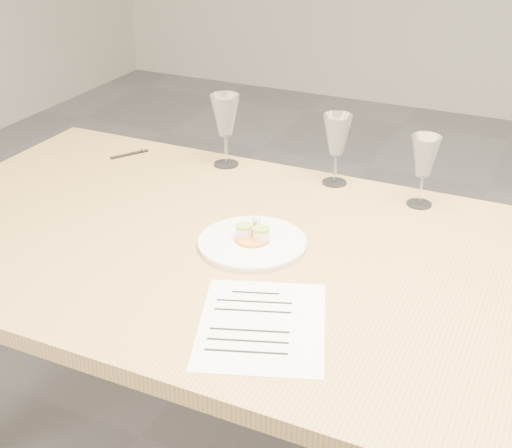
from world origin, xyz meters
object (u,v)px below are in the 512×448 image
at_px(dinner_plate, 253,242).
at_px(recipe_sheet, 262,325).
at_px(wine_glass_0, 225,117).
at_px(wine_glass_1, 337,136).
at_px(ballpoint_pen, 129,154).
at_px(dining_table, 367,301).
at_px(wine_glass_2, 424,158).

relative_size(dinner_plate, recipe_sheet, 0.68).
distance_m(dinner_plate, wine_glass_0, 0.53).
relative_size(recipe_sheet, wine_glass_1, 1.89).
bearing_deg(wine_glass_1, ballpoint_pen, -173.68).
bearing_deg(dining_table, wine_glass_2, 87.94).
bearing_deg(wine_glass_0, wine_glass_2, -2.62).
bearing_deg(wine_glass_0, recipe_sheet, -57.90).
xyz_separation_m(wine_glass_0, wine_glass_1, (0.34, 0.01, -0.01)).
bearing_deg(wine_glass_0, dinner_plate, -55.67).
bearing_deg(wine_glass_1, dining_table, -61.68).
xyz_separation_m(recipe_sheet, ballpoint_pen, (-0.74, 0.64, 0.00)).
bearing_deg(wine_glass_1, recipe_sheet, -82.02).
height_order(dining_table, wine_glass_0, wine_glass_0).
distance_m(dining_table, wine_glass_1, 0.54).
relative_size(dining_table, wine_glass_0, 11.18).
xyz_separation_m(ballpoint_pen, wine_glass_0, (0.30, 0.06, 0.15)).
height_order(recipe_sheet, wine_glass_0, wine_glass_0).
bearing_deg(dinner_plate, wine_glass_1, 82.93).
xyz_separation_m(recipe_sheet, wine_glass_0, (-0.44, 0.70, 0.15)).
relative_size(wine_glass_1, wine_glass_2, 1.05).
bearing_deg(wine_glass_2, wine_glass_1, 171.56).
xyz_separation_m(dining_table, recipe_sheet, (-0.14, -0.27, 0.07)).
bearing_deg(wine_glass_2, dinner_plate, -127.81).
xyz_separation_m(dinner_plate, ballpoint_pen, (-0.59, 0.36, -0.01)).
bearing_deg(recipe_sheet, wine_glass_0, 102.13).
height_order(dining_table, recipe_sheet, recipe_sheet).
relative_size(recipe_sheet, ballpoint_pen, 3.51).
bearing_deg(dinner_plate, dining_table, -1.93).
relative_size(ballpoint_pen, wine_glass_1, 0.54).
relative_size(dinner_plate, wine_glass_2, 1.34).
relative_size(wine_glass_0, wine_glass_2, 1.12).
distance_m(dinner_plate, ballpoint_pen, 0.69).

